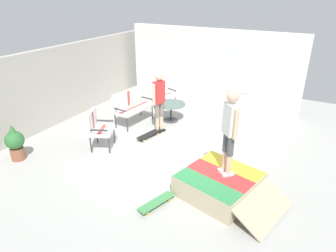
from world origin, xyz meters
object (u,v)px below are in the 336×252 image
(potted_plant, at_px, (15,142))
(patio_table, at_px, (171,109))
(patio_chair_near_house, at_px, (163,91))
(person_skater, at_px, (230,127))
(patio_chair_by_wall, at_px, (97,126))
(skateboard_spare, at_px, (156,202))
(skateboard_by_bench, at_px, (149,134))
(skate_ramp, at_px, (220,184))
(person_watching, at_px, (159,97))
(patio_bench, at_px, (131,104))

(potted_plant, bearing_deg, patio_table, -29.42)
(patio_chair_near_house, height_order, potted_plant, patio_chair_near_house)
(patio_table, bearing_deg, person_skater, -134.71)
(patio_chair_by_wall, xyz_separation_m, skateboard_spare, (-1.27, -2.50, -0.53))
(person_skater, distance_m, skateboard_by_bench, 3.27)
(patio_table, height_order, skateboard_by_bench, patio_table)
(skate_ramp, bearing_deg, person_watching, 52.95)
(patio_table, xyz_separation_m, potted_plant, (-3.82, 2.15, 0.06))
(patio_chair_near_house, bearing_deg, patio_table, -137.61)
(skate_ramp, relative_size, patio_table, 2.46)
(person_skater, xyz_separation_m, skateboard_by_bench, (1.34, 2.65, -1.38))
(skate_ramp, xyz_separation_m, patio_chair_near_house, (3.57, 3.36, 0.39))
(patio_bench, relative_size, person_watching, 0.74)
(patio_bench, relative_size, patio_chair_near_house, 1.28)
(patio_chair_near_house, xyz_separation_m, skateboard_by_bench, (-2.13, -0.77, -0.53))
(person_watching, height_order, skateboard_by_bench, person_watching)
(skate_ramp, xyz_separation_m, person_skater, (0.11, -0.05, 1.24))
(potted_plant, bearing_deg, skateboard_by_bench, -40.50)
(patio_chair_by_wall, distance_m, person_skater, 3.58)
(person_skater, height_order, potted_plant, person_skater)
(patio_table, distance_m, skateboard_spare, 4.06)
(patio_chair_near_house, xyz_separation_m, person_watching, (-1.66, -0.83, 0.43))
(skate_ramp, distance_m, potted_plant, 4.88)
(skate_ramp, distance_m, skateboard_spare, 1.34)
(skate_ramp, xyz_separation_m, patio_table, (2.74, 2.60, 0.18))
(patio_chair_near_house, distance_m, patio_table, 1.15)
(patio_chair_by_wall, bearing_deg, potted_plant, 136.45)
(patio_chair_by_wall, xyz_separation_m, person_watching, (1.60, -0.89, 0.43))
(skate_ramp, xyz_separation_m, patio_bench, (2.06, 3.61, 0.39))
(skateboard_spare, bearing_deg, patio_chair_near_house, 28.30)
(person_watching, height_order, skateboard_spare, person_watching)
(patio_chair_near_house, bearing_deg, person_skater, -135.39)
(patio_chair_near_house, distance_m, person_skater, 4.94)
(skateboard_by_bench, distance_m, skateboard_spare, 2.92)
(person_skater, height_order, skateboard_by_bench, person_skater)
(patio_chair_by_wall, distance_m, skateboard_by_bench, 1.50)
(patio_chair_near_house, xyz_separation_m, patio_chair_by_wall, (-3.26, 0.06, 0.00))
(patio_chair_near_house, relative_size, skateboard_spare, 1.24)
(skateboard_spare, bearing_deg, person_skater, -42.75)
(patio_bench, height_order, patio_chair_by_wall, same)
(person_watching, height_order, person_skater, person_skater)
(patio_table, bearing_deg, patio_chair_by_wall, 161.21)
(potted_plant, bearing_deg, patio_chair_by_wall, -43.55)
(patio_table, relative_size, person_watching, 0.51)
(skate_ramp, distance_m, patio_chair_near_house, 4.92)
(patio_chair_near_house, relative_size, potted_plant, 1.11)
(skateboard_by_bench, xyz_separation_m, skateboard_spare, (-2.40, -1.67, 0.00))
(person_skater, bearing_deg, patio_chair_by_wall, 86.60)
(patio_bench, bearing_deg, potted_plant, 159.92)
(skateboard_spare, bearing_deg, potted_plant, 92.00)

